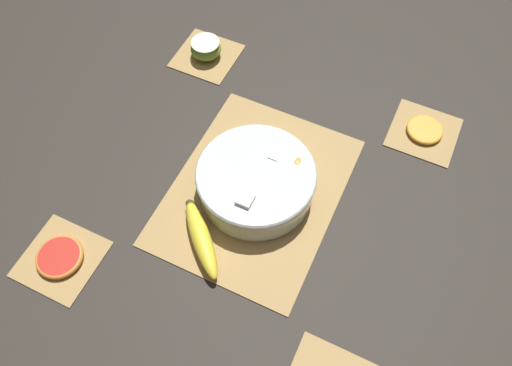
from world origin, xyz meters
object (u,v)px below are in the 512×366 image
Objects in this scene: whole_banana at (201,238)px; apple_half at (206,48)px; orange_slice_whole at (425,130)px; grapefruit_slice at (59,257)px; fruit_salad_bowl at (256,180)px.

apple_half is (0.47, 0.24, 0.00)m from whole_banana.
apple_half reaches higher than orange_slice_whole.
apple_half is at bearing 27.15° from whole_banana.
whole_banana is at bearing -57.75° from grapefruit_slice.
fruit_salad_bowl is at bearing -42.78° from grapefruit_slice.
grapefruit_slice is at bearing 137.22° from fruit_salad_bowl.
apple_half is 0.62m from grapefruit_slice.
grapefruit_slice is at bearing 137.20° from orange_slice_whole.
whole_banana is 1.64× the size of grapefruit_slice.
apple_half reaches higher than grapefruit_slice.
fruit_salad_bowl reaches higher than grapefruit_slice.
fruit_salad_bowl is at bearing -16.42° from whole_banana.
grapefruit_slice is (-0.15, 0.24, -0.01)m from whole_banana.
fruit_salad_bowl reaches higher than whole_banana.
whole_banana is 1.86× the size of orange_slice_whole.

